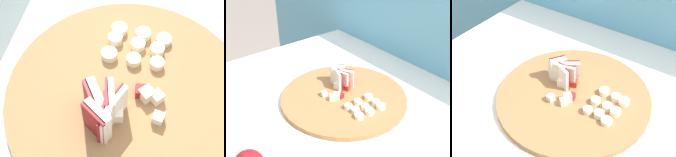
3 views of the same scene
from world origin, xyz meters
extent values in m
cube|color=#5BA3C1|center=(0.00, 0.41, 0.65)|extent=(2.40, 0.04, 1.29)
cylinder|color=olive|center=(-0.11, 0.04, 0.91)|extent=(0.39, 0.39, 0.01)
cube|color=maroon|center=(-0.14, 0.06, 0.95)|extent=(0.04, 0.02, 0.06)
cube|color=white|center=(-0.15, 0.05, 0.95)|extent=(0.04, 0.02, 0.06)
cube|color=maroon|center=(-0.17, 0.07, 0.95)|extent=(0.04, 0.01, 0.06)
cube|color=beige|center=(-0.17, 0.06, 0.95)|extent=(0.04, 0.01, 0.06)
cube|color=#A32323|center=(-0.16, 0.07, 0.95)|extent=(0.05, 0.01, 0.05)
cube|color=white|center=(-0.16, 0.06, 0.95)|extent=(0.05, 0.02, 0.05)
cube|color=maroon|center=(-0.14, 0.07, 0.95)|extent=(0.04, 0.02, 0.06)
cube|color=#EFE5CC|center=(-0.14, 0.06, 0.95)|extent=(0.04, 0.02, 0.06)
cube|color=maroon|center=(-0.15, 0.09, 0.95)|extent=(0.04, 0.03, 0.06)
cube|color=beige|center=(-0.14, 0.09, 0.95)|extent=(0.05, 0.04, 0.06)
cube|color=maroon|center=(-0.18, 0.08, 0.95)|extent=(0.03, 0.04, 0.06)
cube|color=#EFE5CC|center=(-0.17, 0.07, 0.95)|extent=(0.03, 0.04, 0.06)
cube|color=#B22D23|center=(-0.12, 0.07, 0.93)|extent=(0.02, 0.02, 0.02)
cube|color=white|center=(-0.15, 0.05, 0.93)|extent=(0.03, 0.03, 0.02)
cube|color=beige|center=(-0.11, 0.02, 0.93)|extent=(0.03, 0.03, 0.02)
cube|color=#EFE5CC|center=(-0.14, -0.01, 0.93)|extent=(0.02, 0.02, 0.02)
cube|color=maroon|center=(-0.10, 0.03, 0.93)|extent=(0.02, 0.02, 0.02)
cube|color=#EFE5CC|center=(-0.11, 0.00, 0.93)|extent=(0.02, 0.02, 0.02)
cylinder|color=#F4EAC6|center=(-0.04, 0.01, 0.93)|extent=(0.02, 0.02, 0.01)
cylinder|color=beige|center=(-0.02, 0.01, 0.93)|extent=(0.02, 0.02, 0.01)
cylinder|color=#F4EAC6|center=(0.01, 0.01, 0.93)|extent=(0.03, 0.03, 0.01)
cylinder|color=#F4EAC6|center=(-0.05, 0.05, 0.93)|extent=(0.02, 0.02, 0.01)
cylinder|color=beige|center=(-0.01, 0.05, 0.93)|extent=(0.02, 0.02, 0.01)
cylinder|color=beige|center=(0.01, 0.04, 0.93)|extent=(0.03, 0.03, 0.01)
cylinder|color=beige|center=(-0.04, 0.09, 0.93)|extent=(0.03, 0.03, 0.01)
cylinder|color=#F4EAC6|center=(-0.01, 0.09, 0.93)|extent=(0.02, 0.02, 0.01)
cylinder|color=white|center=(0.01, 0.08, 0.93)|extent=(0.03, 0.03, 0.01)
camera|label=1|loc=(-0.36, 0.01, 1.37)|focal=53.76mm
camera|label=2|loc=(0.49, -0.46, 1.45)|focal=48.71mm
camera|label=3|loc=(0.19, -0.43, 1.45)|focal=48.99mm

